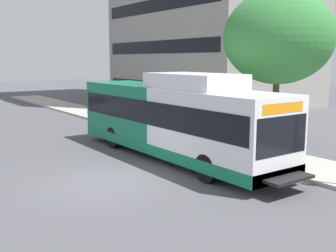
# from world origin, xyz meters

# --- Properties ---
(ground_plane) EXTENTS (120.00, 120.00, 0.00)m
(ground_plane) POSITION_xyz_m (0.00, 8.00, 0.00)
(ground_plane) COLOR #4C4C51
(sidewalk_curb) EXTENTS (3.00, 56.00, 0.14)m
(sidewalk_curb) POSITION_xyz_m (7.00, 6.00, 0.07)
(sidewalk_curb) COLOR #A8A399
(sidewalk_curb) RESTS_ON ground
(transit_bus) EXTENTS (2.58, 12.25, 3.65)m
(transit_bus) POSITION_xyz_m (3.85, 1.46, 1.70)
(transit_bus) COLOR white
(transit_bus) RESTS_ON ground
(street_tree_near_stop) EXTENTS (4.76, 4.76, 7.02)m
(street_tree_near_stop) POSITION_xyz_m (8.09, -0.46, 5.12)
(street_tree_near_stop) COLOR #4C3823
(street_tree_near_stop) RESTS_ON sidewalk_curb
(lattice_comm_tower) EXTENTS (1.10, 1.10, 25.45)m
(lattice_comm_tower) POSITION_xyz_m (20.76, 30.23, 8.37)
(lattice_comm_tower) COLOR #B7B7BC
(lattice_comm_tower) RESTS_ON ground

